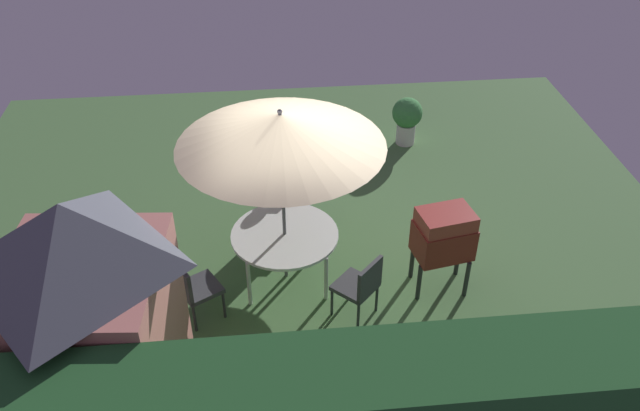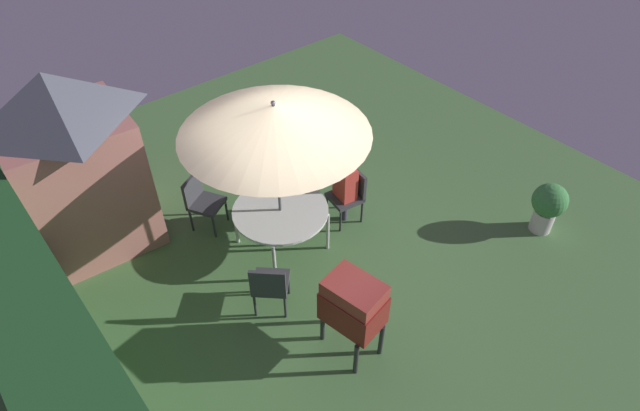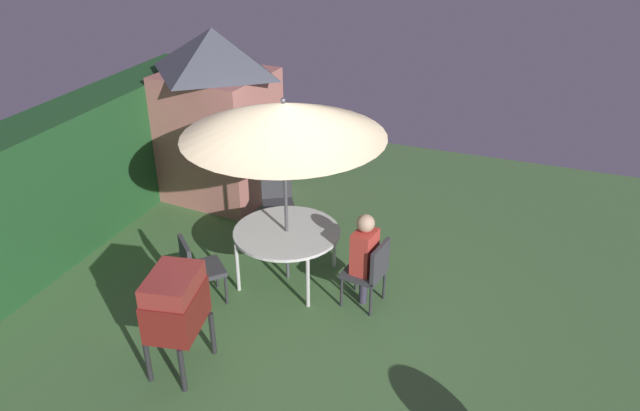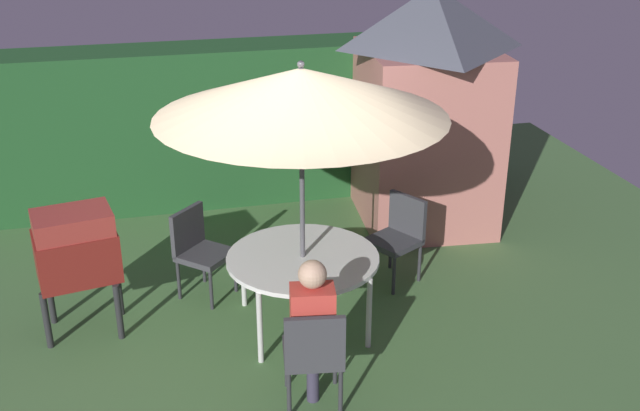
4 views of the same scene
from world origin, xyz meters
name	(u,v)px [view 4 (image 4 of 4)]	position (x,y,z in m)	size (l,w,h in m)	color
ground_plane	(271,341)	(0.00, 0.00, 0.00)	(11.00, 11.00, 0.00)	#47703D
hedge_backdrop	(220,124)	(0.00, 3.50, 0.99)	(6.86, 0.83, 1.99)	#1E4C23
garden_shed	(427,106)	(2.28, 2.23, 1.42)	(1.68, 1.82, 2.79)	#B26B60
patio_table	(303,261)	(0.35, 0.20, 0.68)	(1.39, 1.39, 0.73)	white
patio_umbrella	(301,93)	(0.35, 0.20, 2.24)	(2.48, 2.48, 2.51)	#4C4C51
bbq_grill	(76,248)	(-1.63, 0.60, 0.85)	(0.78, 0.62, 1.20)	maroon
chair_near_shed	(314,351)	(0.17, -0.98, 0.52)	(0.52, 0.53, 0.90)	#38383D
chair_far_side	(399,233)	(1.50, 0.86, 0.52)	(0.63, 0.63, 0.90)	#38383D
chair_toward_hedge	(199,247)	(-0.53, 1.03, 0.52)	(0.65, 0.65, 0.90)	#38383D
person_in_red	(313,316)	(0.18, -0.90, 0.78)	(0.37, 0.29, 1.26)	#CC3D33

